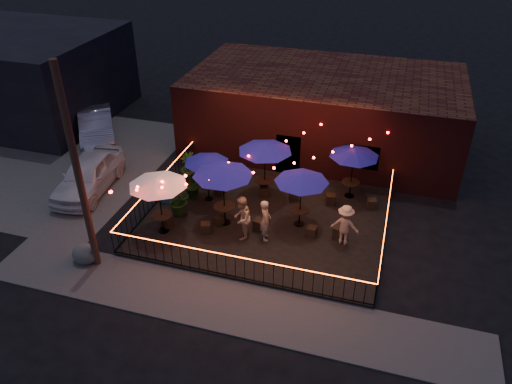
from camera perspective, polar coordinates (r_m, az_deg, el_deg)
ground at (r=20.12m, az=-0.50°, el=-6.48°), size 110.00×110.00×0.00m
patio at (r=21.60m, az=1.06°, el=-3.14°), size 10.00×8.00×0.15m
sidewalk at (r=17.82m, az=-3.67°, el=-12.69°), size 18.00×2.50×0.05m
parking_lot at (r=28.22m, az=-21.91°, el=3.32°), size 11.00×12.00×0.02m
brick_building at (r=27.36m, az=7.79°, el=9.21°), size 14.00×8.00×4.00m
background_building at (r=34.51m, az=-26.05°, el=12.08°), size 12.00×9.00×5.00m
utility_pole at (r=18.13m, az=-19.66°, el=1.93°), size 0.26×0.26×8.00m
fence_front at (r=18.24m, az=-2.39°, el=-8.62°), size 10.00×0.04×1.04m
fence_left at (r=22.89m, az=-11.05°, el=0.21°), size 0.04×8.00×1.04m
fence_right at (r=20.75m, az=14.52°, el=-4.02°), size 0.04×8.00×1.04m
festoon_lights at (r=20.29m, az=-1.84°, el=2.50°), size 10.02×8.72×1.32m
cafe_table_0 at (r=19.85m, az=-11.18°, el=1.14°), size 2.67×2.67×2.60m
cafe_table_1 at (r=21.87m, az=-5.67°, el=3.66°), size 2.18×2.18×2.21m
cafe_table_2 at (r=19.96m, az=-3.80°, el=2.32°), size 3.17×3.17×2.74m
cafe_table_3 at (r=21.87m, az=1.04°, el=5.07°), size 2.56×2.56×2.68m
cafe_table_4 at (r=20.03m, az=5.24°, el=1.53°), size 2.56×2.56×2.46m
cafe_table_5 at (r=22.30m, az=11.17°, el=4.39°), size 2.85×2.85×2.45m
bistro_chair_0 at (r=21.25m, az=-10.19°, el=-3.31°), size 0.53×0.53×0.51m
bistro_chair_1 at (r=20.69m, az=-5.76°, el=-4.10°), size 0.50×0.50×0.46m
bistro_chair_2 at (r=24.18m, az=-7.51°, el=1.69°), size 0.46×0.46×0.49m
bistro_chair_3 at (r=23.13m, az=-4.11°, el=0.39°), size 0.49×0.49×0.50m
bistro_chair_4 at (r=21.11m, az=-4.26°, el=-3.26°), size 0.44×0.44×0.40m
bistro_chair_5 at (r=20.76m, az=0.35°, el=-3.73°), size 0.48×0.48×0.48m
bistro_chair_6 at (r=22.92m, az=0.95°, el=0.10°), size 0.52×0.52×0.48m
bistro_chair_7 at (r=22.67m, az=4.39°, el=-0.38°), size 0.52×0.52×0.48m
bistro_chair_8 at (r=20.51m, az=6.38°, el=-4.52°), size 0.42×0.42×0.45m
bistro_chair_9 at (r=20.59m, az=9.44°, el=-4.55°), size 0.48×0.48×0.50m
bistro_chair_10 at (r=22.60m, az=8.53°, el=-0.81°), size 0.46×0.46×0.47m
bistro_chair_11 at (r=22.63m, az=13.05°, el=-1.33°), size 0.44×0.44×0.46m
patron_a at (r=19.87m, az=1.09°, el=-3.23°), size 0.62×0.76×1.81m
patron_b at (r=19.91m, az=-1.64°, el=-3.00°), size 0.78×0.97×1.89m
patron_c at (r=19.95m, az=10.13°, el=-3.75°), size 1.20×0.78×1.76m
potted_shrub_a at (r=21.72m, az=-8.74°, el=-1.01°), size 1.39×1.27×1.32m
potted_shrub_b at (r=22.63m, az=-7.11°, el=0.94°), size 1.00×0.89×1.53m
potted_shrub_c at (r=24.16m, az=-7.76°, el=2.89°), size 0.94×0.94×1.40m
cooler at (r=22.75m, az=-9.87°, el=-0.09°), size 0.71×0.55×0.87m
boulder at (r=20.35m, az=-18.92°, el=-6.70°), size 1.21×1.13×0.75m
car_white at (r=24.63m, az=-18.61°, el=1.92°), size 2.48×5.05×1.66m
car_silver at (r=29.38m, az=-17.77°, el=7.13°), size 4.31×5.23×1.68m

